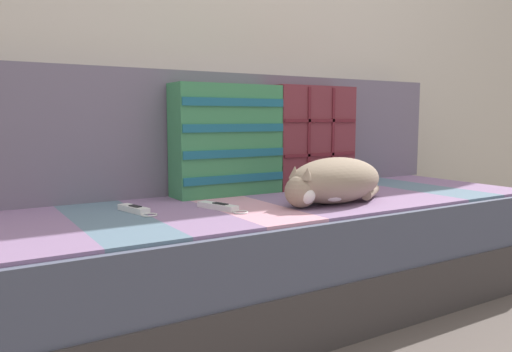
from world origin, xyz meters
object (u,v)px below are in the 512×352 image
(couch, at_px, (285,251))
(sleeping_cat, at_px, (333,182))
(throw_pillow_quilted, at_px, (311,137))
(game_remote_near, at_px, (219,207))
(game_remote_far, at_px, (135,209))
(throw_pillow_striped, at_px, (227,140))

(couch, relative_size, sleeping_cat, 4.55)
(couch, distance_m, throw_pillow_quilted, 0.52)
(game_remote_near, distance_m, game_remote_far, 0.26)
(throw_pillow_quilted, distance_m, throw_pillow_striped, 0.40)
(sleeping_cat, bearing_deg, throw_pillow_quilted, 62.53)
(couch, height_order, game_remote_far, game_remote_far)
(couch, height_order, throw_pillow_quilted, throw_pillow_quilted)
(couch, distance_m, game_remote_far, 0.60)
(throw_pillow_quilted, xyz_separation_m, game_remote_near, (-0.58, -0.27, -0.20))
(sleeping_cat, bearing_deg, couch, 111.08)
(couch, bearing_deg, throw_pillow_striped, 126.03)
(game_remote_near, bearing_deg, couch, 13.47)
(throw_pillow_quilted, xyz_separation_m, throw_pillow_striped, (-0.40, -0.00, -0.00))
(sleeping_cat, height_order, game_remote_far, sleeping_cat)
(throw_pillow_striped, relative_size, sleeping_cat, 0.94)
(throw_pillow_striped, distance_m, sleeping_cat, 0.45)
(couch, xyz_separation_m, throw_pillow_striped, (-0.14, 0.19, 0.41))
(couch, xyz_separation_m, game_remote_near, (-0.31, -0.07, 0.21))
(game_remote_far, bearing_deg, couch, -2.27)
(couch, relative_size, throw_pillow_striped, 4.83)
(throw_pillow_quilted, height_order, throw_pillow_striped, throw_pillow_quilted)
(couch, bearing_deg, throw_pillow_quilted, 36.18)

